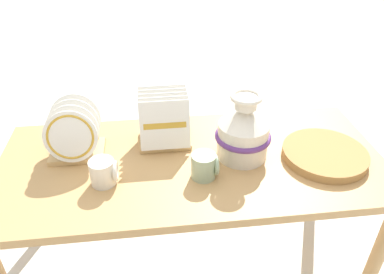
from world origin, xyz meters
The scene contains 8 objects.
ground_plane centered at (0.00, 0.00, 0.00)m, with size 14.00×14.00×0.00m, color silver.
display_table centered at (0.00, 0.00, 0.53)m, with size 1.54×0.69×0.60m.
ceramic_vase centered at (0.20, 0.01, 0.71)m, with size 0.22×0.22×0.28m.
dish_rack_round_plates centered at (-0.46, 0.09, 0.68)m, with size 0.21×0.20×0.23m.
dish_rack_square_plates centered at (-0.10, 0.14, 0.68)m, with size 0.21×0.19×0.22m.
wicker_charger_stack centered at (0.53, -0.05, 0.62)m, with size 0.34×0.34×0.04m.
mug_cream_glaze centered at (-0.33, -0.10, 0.65)m, with size 0.10×0.09×0.10m.
mug_sage_glaze centered at (0.04, -0.11, 0.65)m, with size 0.10×0.09×0.10m.
Camera 1 is at (-0.14, -1.19, 1.50)m, focal length 35.00 mm.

